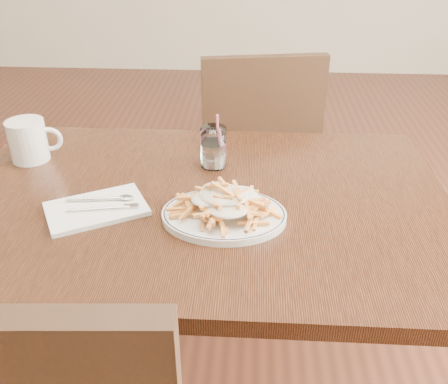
# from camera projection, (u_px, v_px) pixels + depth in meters

# --- Properties ---
(table) EXTENTS (1.20, 0.80, 0.75)m
(table) POSITION_uv_depth(u_px,v_px,m) (201.00, 225.00, 1.24)
(table) COLOR black
(table) RESTS_ON ground
(chair_far) EXTENTS (0.49, 0.49, 0.92)m
(chair_far) POSITION_uv_depth(u_px,v_px,m) (256.00, 152.00, 1.93)
(chair_far) COLOR black
(chair_far) RESTS_ON ground
(fries_plate) EXTENTS (0.34, 0.32, 0.02)m
(fries_plate) POSITION_uv_depth(u_px,v_px,m) (224.00, 215.00, 1.11)
(fries_plate) COLOR white
(fries_plate) RESTS_ON table
(loaded_fries) EXTENTS (0.22, 0.19, 0.06)m
(loaded_fries) POSITION_uv_depth(u_px,v_px,m) (224.00, 199.00, 1.09)
(loaded_fries) COLOR #E39645
(loaded_fries) RESTS_ON fries_plate
(napkin) EXTENTS (0.26, 0.23, 0.01)m
(napkin) POSITION_uv_depth(u_px,v_px,m) (96.00, 209.00, 1.14)
(napkin) COLOR white
(napkin) RESTS_ON table
(cutlery) EXTENTS (0.18, 0.09, 0.01)m
(cutlery) POSITION_uv_depth(u_px,v_px,m) (96.00, 204.00, 1.14)
(cutlery) COLOR silver
(cutlery) RESTS_ON napkin
(water_glass) EXTENTS (0.07, 0.07, 0.15)m
(water_glass) POSITION_uv_depth(u_px,v_px,m) (213.00, 150.00, 1.31)
(water_glass) COLOR white
(water_glass) RESTS_ON table
(coffee_mug) EXTENTS (0.14, 0.10, 0.11)m
(coffee_mug) POSITION_uv_depth(u_px,v_px,m) (29.00, 140.00, 1.35)
(coffee_mug) COLOR white
(coffee_mug) RESTS_ON table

